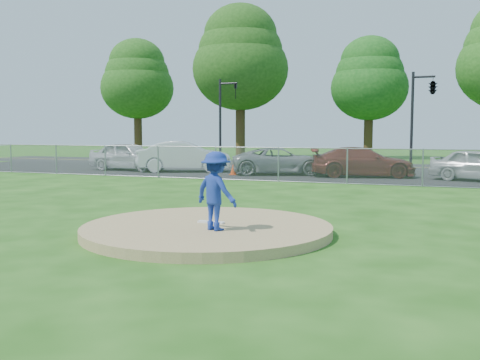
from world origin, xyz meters
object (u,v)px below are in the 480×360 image
object	(u,v)px
tree_left	(240,57)
traffic_cone	(233,169)
traffic_signal_left	(224,114)
tree_center	(369,78)
parked_car_white	(185,156)
pitcher	(216,191)
parked_car_silver	(129,156)
parked_car_darkred	(362,162)
tree_far_left	(137,79)
parked_car_gray	(280,161)
traffic_signal_center	(431,89)

from	to	relation	value
tree_left	traffic_cone	xyz separation A→B (m)	(5.80, -16.28, -7.91)
tree_left	traffic_signal_left	size ratio (longest dim) A/B	2.24
tree_center	parked_car_white	size ratio (longest dim) A/B	1.94
pitcher	parked_car_silver	world-z (taller)	pitcher
traffic_signal_left	parked_car_darkred	distance (m)	11.96
tree_left	parked_car_darkred	world-z (taller)	tree_left
tree_far_left	parked_car_darkred	xyz separation A→B (m)	(23.11, -17.22, -6.33)
parked_car_white	parked_car_gray	distance (m)	5.44
pitcher	parked_car_darkred	distance (m)	16.31
tree_far_left	traffic_signal_left	distance (m)	17.60
traffic_signal_center	tree_left	bearing A→B (deg)	148.98
parked_car_silver	parked_car_white	distance (m)	3.43
tree_left	pitcher	size ratio (longest dim) A/B	7.79
parked_car_gray	tree_left	bearing A→B (deg)	6.69
parked_car_darkred	pitcher	bearing A→B (deg)	162.52
traffic_signal_center	parked_car_silver	distance (m)	17.53
tree_far_left	traffic_cone	distance (m)	25.73
parked_car_darkred	tree_far_left	bearing A→B (deg)	38.18
tree_left	parked_car_white	bearing A→B (deg)	-80.57
traffic_signal_center	parked_car_white	distance (m)	14.43
parked_car_gray	parked_car_white	bearing A→B (deg)	69.58
tree_center	parked_car_darkred	distance (m)	19.22
tree_far_left	tree_center	bearing A→B (deg)	2.73
parked_car_silver	parked_car_darkred	bearing A→B (deg)	-84.27
tree_left	parked_car_darkred	distance (m)	20.85
tree_far_left	traffic_cone	bearing A→B (deg)	-47.42
tree_far_left	pitcher	bearing A→B (deg)	-56.21
parked_car_gray	parked_car_darkred	xyz separation A→B (m)	(4.13, 0.00, 0.03)
traffic_signal_left	parked_car_white	size ratio (longest dim) A/B	1.11
traffic_signal_left	parked_car_white	distance (m)	6.77
parked_car_darkred	traffic_signal_left	bearing A→B (deg)	42.66
tree_center	pitcher	bearing A→B (deg)	-87.62
tree_left	parked_car_white	distance (m)	17.16
parked_car_gray	tree_far_left	bearing A→B (deg)	26.82
parked_car_white	parked_car_darkred	distance (m)	9.57
traffic_signal_center	parked_car_gray	bearing A→B (deg)	-138.35
tree_far_left	tree_left	xyz separation A→B (m)	(11.00, -2.00, 1.18)
traffic_signal_left	traffic_cone	xyz separation A→B (m)	(3.56, -7.28, -3.04)
tree_far_left	parked_car_darkred	world-z (taller)	tree_far_left
tree_far_left	parked_car_white	size ratio (longest dim) A/B	2.12
parked_car_darkred	parked_car_white	bearing A→B (deg)	75.20
parked_car_darkred	tree_left	bearing A→B (deg)	23.38
pitcher	parked_car_silver	bearing A→B (deg)	-31.01
pitcher	traffic_cone	world-z (taller)	pitcher
parked_car_silver	parked_car_darkred	xyz separation A→B (m)	(12.99, 0.22, -0.08)
tree_far_left	parked_car_darkred	bearing A→B (deg)	-36.70
tree_far_left	tree_center	world-z (taller)	tree_far_left
parked_car_silver	tree_far_left	bearing A→B (deg)	34.88
parked_car_white	parked_car_gray	size ratio (longest dim) A/B	1.03
traffic_signal_left	pitcher	world-z (taller)	traffic_signal_left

